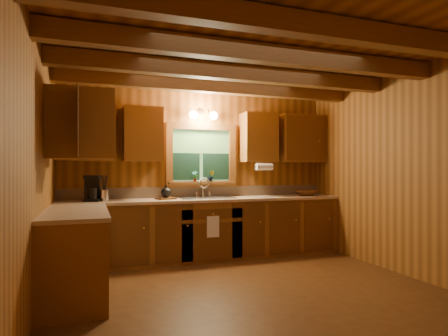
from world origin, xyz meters
name	(u,v)px	position (x,y,z in m)	size (l,w,h in m)	color
room	(248,172)	(0.00, 0.00, 1.30)	(4.20, 4.20, 4.20)	#4E2D13
ceiling_beams	(248,64)	(0.00, 0.00, 2.49)	(4.20, 2.54, 0.18)	brown
base_cabinets	(178,235)	(-0.49, 1.28, 0.43)	(4.20, 2.22, 0.86)	brown
countertop	(179,202)	(-0.48, 1.29, 0.88)	(4.20, 2.24, 0.04)	tan
backsplash	(201,192)	(0.00, 1.89, 0.98)	(4.20, 0.02, 0.16)	tan
dishwasher_panel	(106,249)	(-1.47, 0.68, 0.43)	(0.02, 0.60, 0.80)	white
upper_cabinets	(171,133)	(-0.56, 1.42, 1.84)	(4.19, 1.77, 0.78)	brown
window	(201,157)	(0.00, 1.87, 1.53)	(1.12, 0.08, 1.00)	brown
window_sill	(202,183)	(0.00, 1.82, 1.12)	(1.06, 0.14, 0.04)	brown
wall_sconce	(204,115)	(0.00, 1.75, 2.16)	(0.45, 0.21, 0.17)	black
paper_towel_roll	(264,167)	(0.92, 1.53, 1.37)	(0.11, 0.11, 0.27)	white
dish_towel	(213,227)	(0.00, 1.26, 0.52)	(0.18, 0.01, 0.30)	white
sink	(206,201)	(0.00, 1.60, 0.86)	(0.82, 0.48, 0.43)	silver
coffee_maker	(93,188)	(-1.61, 1.61, 1.07)	(0.20, 0.25, 0.35)	black
utensil_crock	(104,195)	(-1.46, 1.59, 0.99)	(0.12, 0.12, 0.35)	silver
cutting_board	(166,198)	(-0.61, 1.59, 0.91)	(0.26, 0.19, 0.02)	#532E11
teakettle	(166,193)	(-0.61, 1.59, 1.00)	(0.14, 0.14, 0.18)	black
wicker_basket	(306,193)	(1.66, 1.52, 0.95)	(0.38, 0.38, 0.09)	#48230C
potted_plant_left	(195,176)	(-0.12, 1.81, 1.23)	(0.09, 0.06, 0.17)	#532E11
potted_plant_right	(211,176)	(0.14, 1.81, 1.23)	(0.10, 0.08, 0.17)	#532E11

